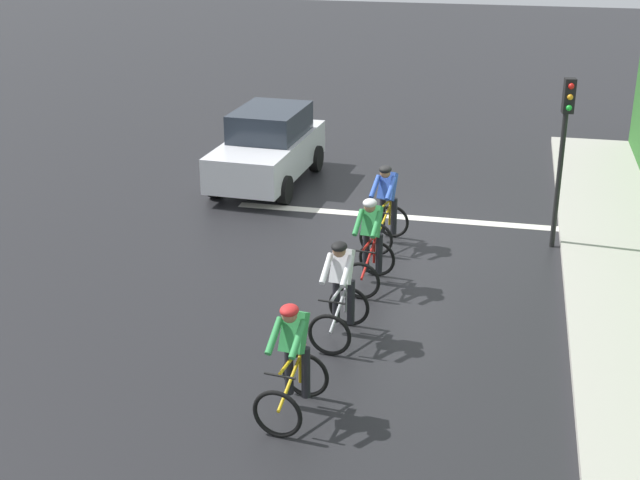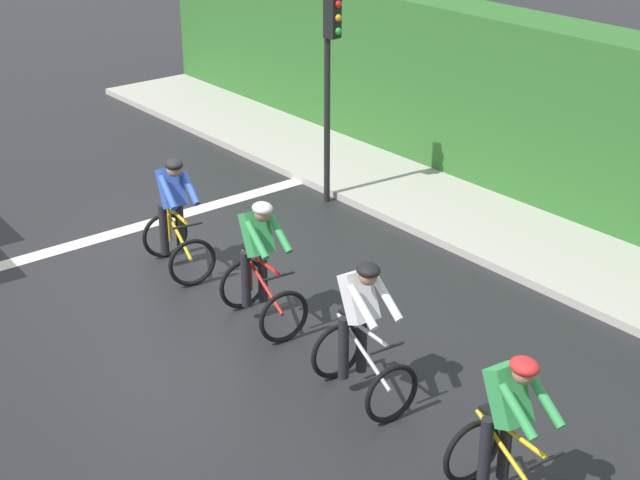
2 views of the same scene
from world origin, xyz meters
TOP-DOWN VIEW (x-y plane):
  - ground_plane at (0.00, 0.00)m, footprint 80.00×80.00m
  - sidewalk_kerb at (-4.80, 2.00)m, footprint 2.80×20.61m
  - stone_wall_low at (-5.70, 2.00)m, footprint 0.44×20.61m
  - hedge_wall at (-6.00, 2.00)m, footprint 1.10×20.61m
  - road_marking_stop_line at (0.00, -1.29)m, footprint 7.00×0.30m
  - cyclist_lead at (0.27, 6.57)m, footprint 0.81×1.15m
  - cyclist_second at (0.08, 4.35)m, footprint 0.78×1.14m
  - cyclist_mid at (-0.04, 2.33)m, footprint 0.79×1.15m
  - cyclist_fourth at (-0.02, 0.38)m, footprint 0.86×1.18m
  - traffic_light_near_crossing at (-3.25, -0.22)m, footprint 0.23×0.31m

SIDE VIEW (x-z plane):
  - ground_plane at x=0.00m, z-range 0.00..0.00m
  - road_marking_stop_line at x=0.00m, z-range 0.00..0.01m
  - sidewalk_kerb at x=-4.80m, z-range 0.00..0.12m
  - stone_wall_low at x=-5.70m, z-range 0.00..0.57m
  - cyclist_lead at x=0.27m, z-range -0.03..1.63m
  - cyclist_second at x=0.08m, z-range -0.03..1.63m
  - cyclist_mid at x=-0.04m, z-range -0.03..1.63m
  - cyclist_fourth at x=-0.02m, z-range -0.03..1.63m
  - hedge_wall at x=-6.00m, z-range 0.00..2.89m
  - traffic_light_near_crossing at x=-3.25m, z-range 0.55..3.89m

